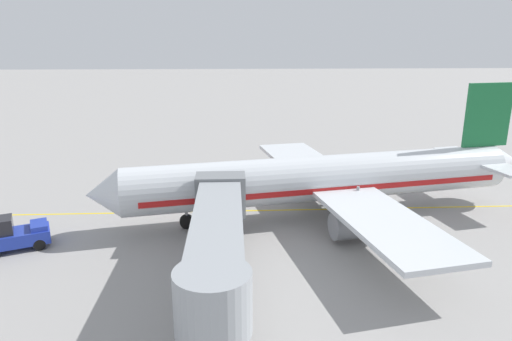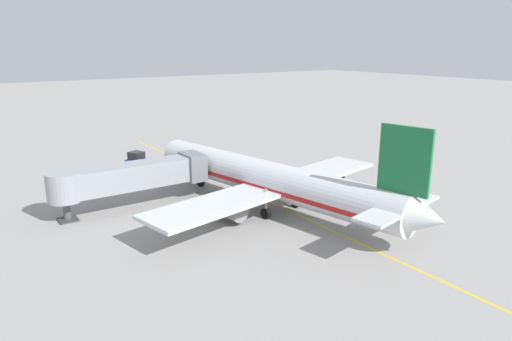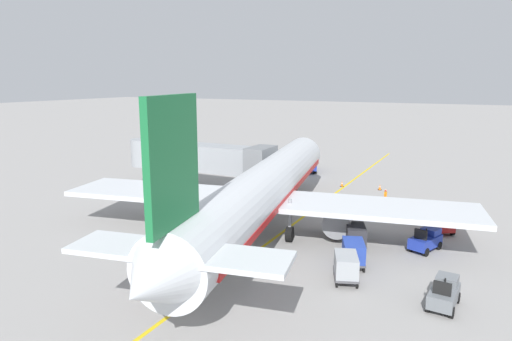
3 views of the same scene
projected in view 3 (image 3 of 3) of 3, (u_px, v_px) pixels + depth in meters
ground_plane at (288, 228)px, 34.75m from camera, size 400.00×400.00×0.00m
gate_lead_in_line at (288, 228)px, 34.75m from camera, size 0.24×80.00×0.01m
parked_airliner at (264, 190)px, 33.45m from camera, size 30.44×37.17×10.63m
jet_bridge at (198, 157)px, 46.06m from camera, size 16.52×3.50×4.98m
pushback_tractor at (307, 162)px, 56.31m from camera, size 3.75×4.91×2.40m
baggage_tug_lead at (426, 240)px, 30.07m from camera, size 2.02×2.76×1.62m
baggage_tug_trailing at (444, 293)px, 22.58m from camera, size 1.49×2.60×1.62m
baggage_tug_spare at (440, 222)px, 33.90m from camera, size 2.31×2.76×1.62m
baggage_cart_front at (356, 235)px, 30.38m from camera, size 1.99×2.96×1.58m
baggage_cart_second_in_train at (353, 252)px, 27.43m from camera, size 1.99×2.96×1.58m
baggage_cart_third_in_train at (346, 266)px, 25.37m from camera, size 1.99×2.96×1.58m
ground_crew_wing_walker at (385, 197)px, 40.05m from camera, size 0.29×0.73×1.69m
ground_crew_loader at (408, 211)px, 35.91m from camera, size 0.70×0.37×1.69m
safety_cone_nose_left at (380, 187)px, 46.63m from camera, size 0.36×0.36×0.59m
safety_cone_nose_right at (342, 184)px, 48.14m from camera, size 0.36×0.36×0.59m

